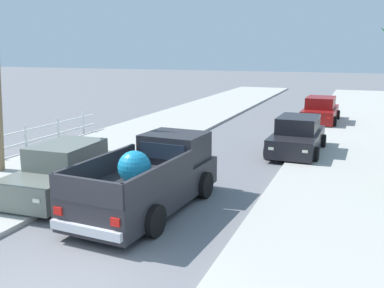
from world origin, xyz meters
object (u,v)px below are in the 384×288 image
car_left_near (320,111)px  car_right_near (297,137)px  car_left_mid (66,171)px  pickup_truck (152,179)px

car_left_near → car_right_near: bearing=-91.2°
car_left_near → car_left_mid: 16.85m
pickup_truck → car_right_near: pickup_truck is taller
car_left_near → car_left_mid: bearing=-109.9°
car_left_near → car_right_near: size_ratio=1.00×
pickup_truck → car_left_mid: size_ratio=1.23×
car_left_near → car_left_mid: same height
car_right_near → car_left_mid: 9.49m
car_left_near → car_right_near: 8.15m
pickup_truck → car_left_near: (2.93, 15.90, -0.09)m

